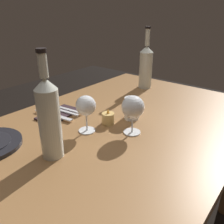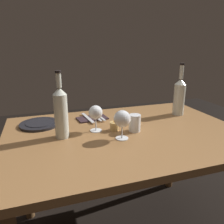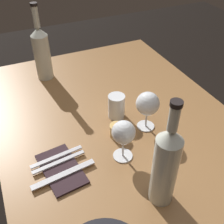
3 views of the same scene
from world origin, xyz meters
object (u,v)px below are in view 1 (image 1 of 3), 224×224
(wine_bottle, at_px, (146,66))
(fork_outer, at_px, (67,109))
(water_tumbler, at_px, (132,110))
(votive_candle, at_px, (108,119))
(wine_bottle_second, at_px, (49,117))
(folded_napkin, at_px, (59,114))
(fork_inner, at_px, (63,111))
(wine_glass_left, at_px, (133,108))
(wine_glass_right, at_px, (86,107))
(table_knife, at_px, (53,115))

(wine_bottle, xyz_separation_m, fork_outer, (0.53, -0.09, -0.12))
(water_tumbler, bearing_deg, votive_candle, -24.32)
(wine_bottle_second, bearing_deg, folded_napkin, -132.59)
(votive_candle, relative_size, fork_outer, 0.37)
(fork_inner, distance_m, fork_outer, 0.03)
(wine_glass_left, distance_m, wine_glass_right, 0.18)
(water_tumbler, bearing_deg, fork_outer, -65.67)
(water_tumbler, relative_size, folded_napkin, 0.47)
(table_knife, bearing_deg, water_tumbler, 126.56)
(water_tumbler, height_order, fork_outer, water_tumbler)
(fork_outer, bearing_deg, table_knife, 0.00)
(votive_candle, relative_size, folded_napkin, 0.33)
(wine_bottle, xyz_separation_m, votive_candle, (0.51, 0.14, -0.11))
(water_tumbler, bearing_deg, wine_bottle_second, -6.06)
(water_tumbler, distance_m, votive_candle, 0.11)
(votive_candle, xyz_separation_m, table_knife, (0.10, -0.23, -0.01))
(wine_bottle_second, relative_size, fork_inner, 1.92)
(fork_inner, bearing_deg, wine_glass_left, 97.61)
(folded_napkin, xyz_separation_m, table_knife, (0.03, 0.00, 0.01))
(wine_bottle_second, bearing_deg, wine_bottle, -169.88)
(wine_bottle, bearing_deg, wine_glass_left, 26.81)
(water_tumbler, bearing_deg, fork_inner, -61.51)
(water_tumbler, height_order, table_knife, water_tumbler)
(wine_glass_left, height_order, fork_inner, wine_glass_left)
(fork_inner, bearing_deg, table_knife, 0.00)
(wine_bottle, distance_m, votive_candle, 0.54)
(water_tumbler, bearing_deg, table_knife, -53.44)
(wine_glass_right, relative_size, votive_candle, 2.19)
(table_knife, bearing_deg, wine_bottle_second, 51.64)
(fork_inner, height_order, fork_outer, same)
(wine_glass_right, xyz_separation_m, fork_inner, (-0.05, -0.21, -0.09))
(fork_outer, bearing_deg, wine_glass_right, 69.16)
(wine_glass_right, height_order, fork_inner, wine_glass_right)
(votive_candle, distance_m, fork_inner, 0.24)
(water_tumbler, bearing_deg, wine_bottle, -155.69)
(wine_glass_left, height_order, votive_candle, wine_glass_left)
(wine_glass_right, distance_m, fork_inner, 0.23)
(wine_bottle, bearing_deg, wine_glass_right, 10.50)
(wine_bottle, xyz_separation_m, fork_inner, (0.56, -0.09, -0.12))
(wine_glass_right, height_order, folded_napkin, wine_glass_right)
(wine_bottle, relative_size, folded_napkin, 1.72)
(wine_glass_right, bearing_deg, fork_outer, -110.84)
(water_tumbler, height_order, votive_candle, water_tumbler)
(wine_glass_left, distance_m, water_tumbler, 0.14)
(wine_bottle_second, relative_size, table_knife, 1.64)
(wine_bottle, relative_size, votive_candle, 5.19)
(wine_glass_left, relative_size, table_knife, 0.72)
(folded_napkin, relative_size, fork_outer, 1.12)
(wine_bottle_second, height_order, fork_inner, wine_bottle_second)
(table_knife, bearing_deg, folded_napkin, 180.00)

